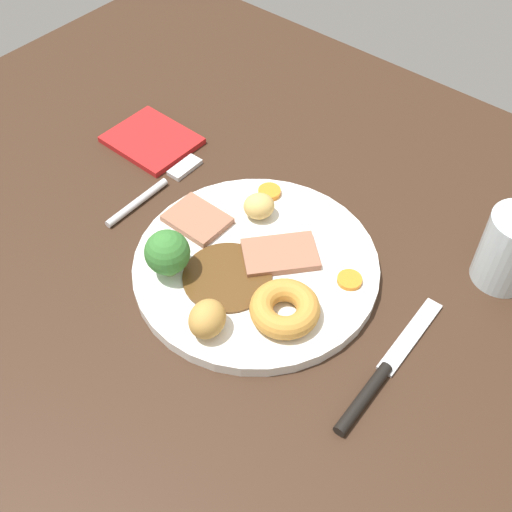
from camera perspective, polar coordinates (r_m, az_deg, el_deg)
dining_table at (r=71.15cm, az=3.01°, el=-2.32°), size 120.00×84.00×3.60cm
dinner_plate at (r=69.22cm, az=0.00°, el=-0.92°), size 26.55×26.55×1.40cm
gravy_pool at (r=67.26cm, az=-2.58°, el=-1.87°), size 9.48×9.48×0.30cm
meat_slice_main at (r=72.73cm, az=-5.26°, el=3.26°), size 6.77×5.18×0.80cm
meat_slice_under at (r=69.10cm, az=2.32°, el=0.31°), size 9.10×9.38×0.80cm
yorkshire_pudding at (r=63.44cm, az=2.58°, el=-4.70°), size 7.07×7.07×2.39cm
roast_potato_left at (r=62.10cm, az=-4.37°, el=-5.61°), size 4.61×5.02×3.58cm
roast_potato_right at (r=72.47cm, az=0.27°, el=4.47°), size 4.78×4.81×2.86cm
carrot_coin_front at (r=67.51cm, az=8.34°, el=-2.12°), size 2.64×2.64×0.51cm
carrot_coin_back at (r=75.80cm, az=1.20°, el=5.74°), size 2.70×2.70×0.63cm
broccoli_floret at (r=66.30cm, az=-7.91°, el=0.28°), size 4.78×4.78×5.38cm
fork at (r=79.19cm, az=-8.77°, el=6.06°), size 2.08×15.27×0.90cm
knife at (r=62.94cm, az=11.14°, el=-10.29°), size 2.12×18.54×1.20cm
water_glass at (r=71.00cm, az=21.74°, el=0.56°), size 6.25×6.25×8.71cm
folded_napkin at (r=86.20cm, az=-9.26°, el=10.16°), size 11.09×9.11×0.80cm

